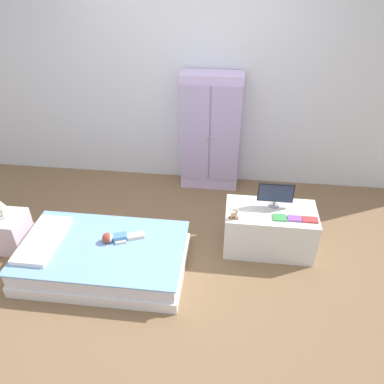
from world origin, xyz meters
name	(u,v)px	position (x,y,z in m)	size (l,w,h in m)	color
ground_plane	(172,260)	(0.00, 0.00, -0.01)	(10.00, 10.00, 0.02)	brown
back_wall	(191,74)	(0.00, 1.57, 1.35)	(6.40, 0.05, 2.70)	silver
bed	(104,257)	(-0.62, -0.18, 0.14)	(1.53, 0.92, 0.28)	white
pillow	(43,240)	(-1.19, -0.18, 0.30)	(0.32, 0.66, 0.05)	white
doll	(115,237)	(-0.51, -0.09, 0.31)	(0.38, 0.20, 0.10)	#4C84C6
nightstand	(9,231)	(-1.66, 0.01, 0.19)	(0.35, 0.35, 0.38)	silver
wardrobe	(211,133)	(0.26, 1.39, 0.72)	(0.70, 0.30, 1.43)	silver
tv_stand	(269,229)	(0.94, 0.29, 0.23)	(0.87, 0.46, 0.47)	silver
tv_monitor	(276,193)	(0.96, 0.37, 0.62)	(0.34, 0.10, 0.26)	#99999E
rocking_horse_toy	(235,214)	(0.58, 0.13, 0.52)	(0.09, 0.04, 0.11)	#8E6642
book_green	(280,218)	(1.00, 0.18, 0.47)	(0.12, 0.10, 0.01)	#429E51
book_purple	(295,219)	(1.14, 0.18, 0.48)	(0.13, 0.08, 0.02)	#8E51B2
book_red	(310,220)	(1.28, 0.18, 0.48)	(0.14, 0.08, 0.02)	#CC3838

